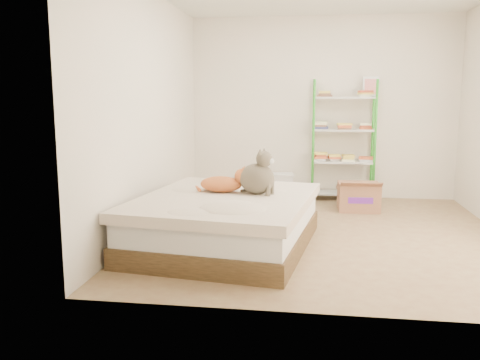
% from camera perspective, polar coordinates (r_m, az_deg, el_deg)
% --- Properties ---
extents(room, '(3.81, 4.21, 2.61)m').
position_cam_1_polar(room, '(5.42, 9.58, 7.46)').
color(room, '#9D8960').
rests_on(room, ground).
extents(bed, '(1.84, 2.18, 0.51)m').
position_cam_1_polar(bed, '(5.01, -1.63, -4.66)').
color(bed, brown).
rests_on(bed, ground).
extents(orange_cat, '(0.52, 0.30, 0.21)m').
position_cam_1_polar(orange_cat, '(5.16, -2.15, -0.24)').
color(orange_cat, '#DA8444').
rests_on(orange_cat, bed).
extents(grey_cat, '(0.47, 0.43, 0.44)m').
position_cam_1_polar(grey_cat, '(5.04, 1.92, 0.90)').
color(grey_cat, '#6E6553').
rests_on(grey_cat, bed).
extents(shelf_unit, '(0.90, 0.36, 1.74)m').
position_cam_1_polar(shelf_unit, '(7.34, 11.57, 4.32)').
color(shelf_unit, green).
rests_on(shelf_unit, ground).
extents(cardboard_box, '(0.53, 0.51, 0.42)m').
position_cam_1_polar(cardboard_box, '(6.77, 13.17, -1.83)').
color(cardboard_box, '#AD724F').
rests_on(cardboard_box, ground).
extents(white_bin, '(0.35, 0.32, 0.36)m').
position_cam_1_polar(white_bin, '(7.39, 4.75, -0.65)').
color(white_bin, silver).
rests_on(white_bin, ground).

